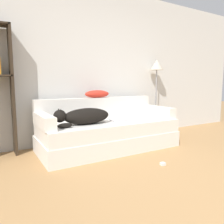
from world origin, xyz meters
TOP-DOWN VIEW (x-y plane):
  - wall_back at (0.00, 2.59)m, footprint 7.40×0.06m
  - couch at (-0.10, 1.94)m, footprint 2.15×0.93m
  - couch_backrest at (-0.10, 2.34)m, footprint 2.11×0.15m
  - couch_arm_left at (-1.11, 1.94)m, footprint 0.15×0.74m
  - couch_arm_right at (0.90, 1.94)m, footprint 0.15×0.74m
  - dog at (-0.57, 1.85)m, footprint 0.83×0.30m
  - laptop at (0.05, 1.86)m, footprint 0.33×0.26m
  - throw_pillow at (-0.12, 2.32)m, footprint 0.44×0.16m
  - floor_lamp at (1.25, 2.39)m, footprint 0.27×0.27m
  - power_adapter at (0.13, 0.97)m, footprint 0.06×0.06m

SIDE VIEW (x-z plane):
  - power_adapter at x=0.13m, z-range 0.00..0.03m
  - couch at x=-0.10m, z-range 0.00..0.44m
  - laptop at x=0.05m, z-range 0.45..0.46m
  - couch_arm_left at x=-1.11m, z-range 0.45..0.62m
  - couch_arm_right at x=0.90m, z-range 0.45..0.62m
  - dog at x=-0.57m, z-range 0.44..0.69m
  - couch_backrest at x=-0.10m, z-range 0.45..0.79m
  - throw_pillow at x=-0.12m, z-range 0.79..0.92m
  - floor_lamp at x=1.25m, z-range 0.52..2.02m
  - wall_back at x=0.00m, z-range 0.00..2.70m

